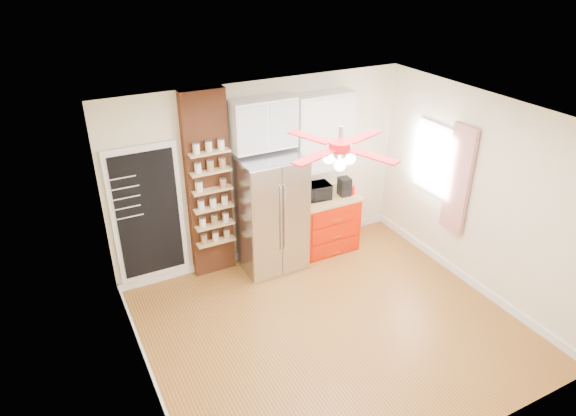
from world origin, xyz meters
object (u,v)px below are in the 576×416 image
coffee_maker (344,186)px  pantry_jar_oats (199,186)px  red_cabinet (326,222)px  toaster_oven (316,192)px  ceiling_fan (340,147)px  fridge (271,213)px  canister_left (351,190)px

coffee_maker → pantry_jar_oats: 2.25m
pantry_jar_oats → coffee_maker: bearing=-4.7°
red_cabinet → toaster_oven: 0.60m
pantry_jar_oats → ceiling_fan: bearing=-60.3°
coffee_maker → ceiling_fan: bearing=-121.2°
red_cabinet → pantry_jar_oats: 2.18m
red_cabinet → pantry_jar_oats: bearing=176.7°
fridge → red_cabinet: size_ratio=1.86×
ceiling_fan → toaster_oven: size_ratio=3.29×
fridge → toaster_oven: bearing=5.1°
red_cabinet → coffee_maker: size_ratio=3.36×
ceiling_fan → canister_left: ceiling_fan is taller
red_cabinet → toaster_oven: (-0.19, 0.02, 0.57)m
toaster_oven → red_cabinet: bearing=-0.3°
coffee_maker → pantry_jar_oats: size_ratio=2.07×
red_cabinet → coffee_maker: (0.26, -0.07, 0.59)m
ceiling_fan → coffee_maker: ceiling_fan is taller
fridge → coffee_maker: fridge is taller
canister_left → pantry_jar_oats: 2.37m
coffee_maker → canister_left: size_ratio=1.84×
ceiling_fan → pantry_jar_oats: size_ratio=10.32×
ceiling_fan → pantry_jar_oats: (-1.02, 1.79, -0.98)m
fridge → pantry_jar_oats: bearing=170.4°
ceiling_fan → canister_left: 2.50m
ceiling_fan → toaster_oven: ceiling_fan is taller
toaster_oven → canister_left: (0.56, -0.12, -0.04)m
red_cabinet → coffee_maker: coffee_maker is taller
coffee_maker → canister_left: (0.11, -0.03, -0.06)m
ceiling_fan → coffee_maker: 2.43m
toaster_oven → pantry_jar_oats: size_ratio=3.14×
red_cabinet → ceiling_fan: 2.75m
toaster_oven → coffee_maker: size_ratio=1.52×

